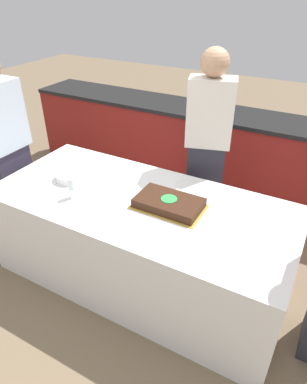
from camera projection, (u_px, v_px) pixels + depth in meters
ground_plane at (142, 275)px, 2.83m from camera, size 14.00×14.00×0.00m
back_counter at (213, 152)px, 3.75m from camera, size 4.40×0.58×0.92m
dining_table at (141, 240)px, 2.63m from camera, size 2.20×0.99×0.74m
cake at (169, 203)px, 2.34m from camera, size 0.49×0.31×0.07m
plate_stack at (71, 176)px, 2.67m from camera, size 0.23×0.23×0.06m
wine_glass at (71, 185)px, 2.41m from camera, size 0.06×0.06×0.15m
side_plate_near_cake at (189, 186)px, 2.59m from camera, size 0.22×0.22×0.00m
person_cutting_cake at (207, 150)px, 2.80m from camera, size 0.40×0.29×1.68m
person_seated_left at (7, 149)px, 2.91m from camera, size 0.21×0.40×1.62m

